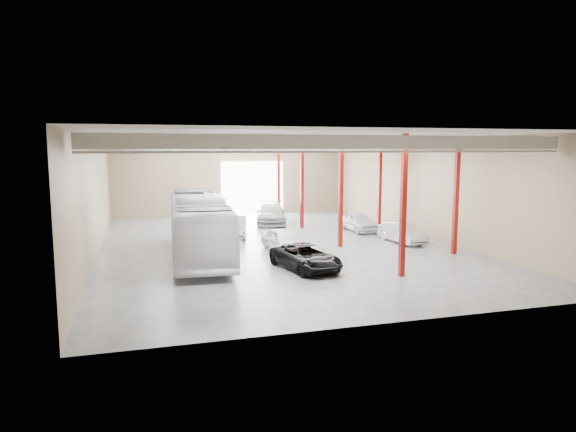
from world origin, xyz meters
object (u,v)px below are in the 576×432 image
black_sedan (306,257)px  car_row_c (271,213)px  car_row_b (235,226)px  coach_bus (199,226)px  car_right_near (402,233)px  car_row_a (283,240)px  car_right_far (359,222)px

black_sedan → car_row_c: car_row_c is taller
car_row_b → car_row_c: bearing=65.7°
coach_bus → car_right_near: (13.55, 0.61, -1.14)m
car_row_a → car_right_near: car_right_near is taller
car_row_a → car_row_c: size_ratio=0.67×
coach_bus → car_row_c: size_ratio=2.21×
coach_bus → black_sedan: bearing=-41.3°
coach_bus → car_row_c: coach_bus is taller
car_row_a → car_row_b: 6.02m
car_row_b → car_right_far: 9.49m
black_sedan → car_right_far: size_ratio=1.14×
black_sedan → car_row_c: bearing=69.8°
car_right_near → car_right_far: 5.26m
car_right_far → coach_bus: bearing=-156.8°
car_row_b → car_row_c: car_row_c is taller
car_right_far → car_row_b: bearing=177.3°
car_row_c → car_right_near: car_row_c is taller
car_row_b → car_right_near: car_row_b is taller
car_row_c → car_row_a: bearing=-87.6°
car_row_b → car_right_far: size_ratio=1.08×
coach_bus → car_right_far: (12.74, 5.81, -1.10)m
car_row_a → car_right_far: car_right_far is taller
car_right_far → car_row_a: bearing=-145.4°
car_row_a → car_row_b: bearing=98.8°
car_right_near → car_row_c: bearing=115.3°
coach_bus → car_row_a: 5.32m
coach_bus → car_row_a: (5.19, 0.34, -1.15)m
car_row_b → car_right_far: bearing=11.1°
car_row_a → car_right_far: 9.33m
car_right_near → coach_bus: bearing=177.9°
coach_bus → car_row_b: coach_bus is taller
black_sedan → car_row_b: car_row_b is taller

